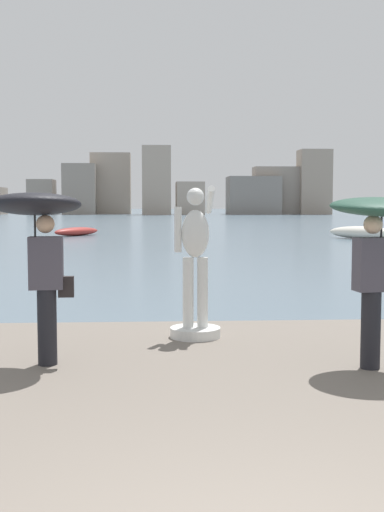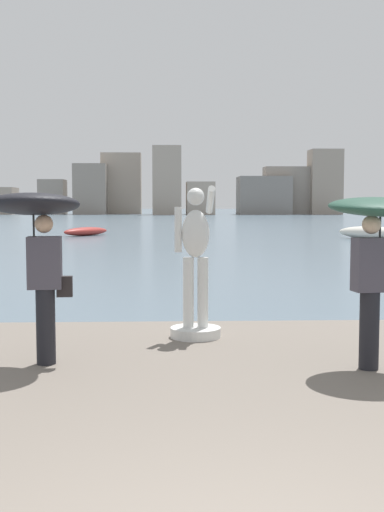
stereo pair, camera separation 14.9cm
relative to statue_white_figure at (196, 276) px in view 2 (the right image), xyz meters
The scene contains 8 objects.
ground_plane 33.85m from the statue_white_figure, 90.10° to the left, with size 400.00×400.00×0.00m, color slate.
pier 4.11m from the statue_white_figure, 90.82° to the right, with size 6.58×10.39×0.40m, color #70665B.
statue_white_figure is the anchor object (origin of this frame).
onlooker_left 2.47m from the statue_white_figure, 142.89° to the right, with size 1.13×1.15×2.02m.
onlooker_right 2.74m from the statue_white_figure, 42.49° to the right, with size 1.29×1.30×1.96m.
boat_mid 36.78m from the statue_white_figure, 99.29° to the left, with size 3.28×3.82×0.58m.
boat_leftward 33.35m from the statue_white_figure, 68.26° to the left, with size 4.00×4.76×0.80m.
distant_skyline 118.16m from the statue_white_figure, 88.57° to the left, with size 69.46×12.61×12.77m.
Camera 2 is at (-0.35, -2.80, 2.27)m, focal length 45.92 mm.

